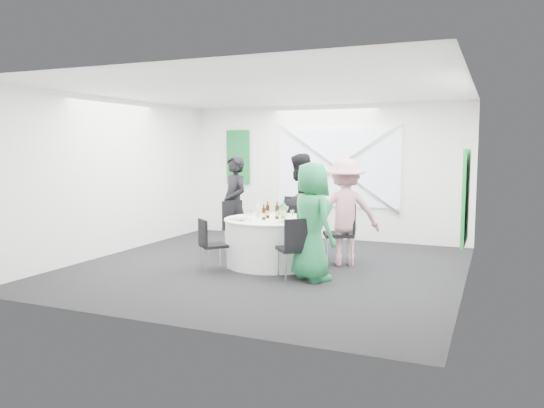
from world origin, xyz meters
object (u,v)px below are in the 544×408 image
at_px(chair_back, 293,220).
at_px(person_man_back, 299,203).
at_px(chair_back_left, 236,223).
at_px(chair_front_right, 295,244).
at_px(banquet_table, 272,242).
at_px(chair_front_left, 209,241).
at_px(clear_water_bottle, 258,211).
at_px(person_woman_pink, 345,212).
at_px(person_man_back_left, 235,204).
at_px(person_woman_green, 312,221).
at_px(green_water_bottle, 283,211).
at_px(chair_back_right, 344,228).

xyz_separation_m(chair_back, person_man_back, (0.10, 0.06, 0.30)).
height_order(chair_back_left, chair_front_right, chair_back_left).
xyz_separation_m(banquet_table, chair_front_left, (-0.70, -0.83, 0.09)).
xyz_separation_m(chair_back, clear_water_bottle, (-0.19, -1.12, 0.27)).
xyz_separation_m(person_man_back, person_woman_pink, (1.05, -0.71, -0.04)).
bearing_deg(chair_back_left, chair_back, -27.27).
relative_size(person_man_back_left, person_man_back, 0.98).
bearing_deg(chair_front_right, chair_back, -109.02).
xyz_separation_m(banquet_table, chair_back, (-0.04, 1.08, 0.22)).
xyz_separation_m(person_man_back_left, person_man_back, (1.11, 0.43, 0.02)).
relative_size(person_woman_pink, person_woman_green, 1.02).
bearing_deg(person_man_back_left, person_woman_pink, 26.80).
height_order(chair_back, green_water_bottle, green_water_bottle).
bearing_deg(clear_water_bottle, chair_front_left, -120.79).
relative_size(person_man_back, person_woman_green, 1.06).
xyz_separation_m(chair_back_right, person_man_back, (-1.02, 0.67, 0.30)).
xyz_separation_m(chair_front_left, person_woman_green, (1.62, 0.13, 0.38)).
relative_size(chair_front_right, person_man_back_left, 0.52).
xyz_separation_m(green_water_bottle, clear_water_bottle, (-0.41, -0.08, -0.01)).
bearing_deg(person_man_back, person_man_back_left, -65.86).
height_order(banquet_table, person_man_back, person_man_back).
bearing_deg(chair_back, chair_front_right, -70.54).
height_order(banquet_table, chair_back_left, chair_back_left).
distance_m(chair_back, person_man_back_left, 1.11).
xyz_separation_m(banquet_table, chair_back_right, (1.08, 0.47, 0.22)).
relative_size(person_woman_green, green_water_bottle, 5.53).
relative_size(chair_front_left, person_man_back, 0.45).
height_order(chair_back, chair_front_left, chair_back).
distance_m(chair_back_left, clear_water_bottle, 0.91).
height_order(chair_front_left, person_woman_pink, person_woman_pink).
xyz_separation_m(chair_back_right, chair_front_left, (-1.79, -1.30, -0.13)).
height_order(chair_back_left, person_woman_green, person_woman_green).
bearing_deg(person_man_back, clear_water_bottle, -10.84).
distance_m(chair_back_left, person_woman_green, 2.20).
relative_size(chair_front_left, person_woman_pink, 0.47).
bearing_deg(chair_front_left, person_woman_green, -135.08).
bearing_deg(chair_back, clear_water_bottle, -101.71).
xyz_separation_m(chair_front_right, person_woman_green, (0.20, 0.15, 0.32)).
height_order(person_man_back_left, person_man_back, person_man_back).
height_order(chair_back_right, chair_front_left, chair_back_right).
relative_size(banquet_table, chair_front_right, 1.71).
relative_size(chair_back, green_water_bottle, 3.30).
height_order(chair_back_right, person_woman_pink, person_woman_pink).
bearing_deg(chair_front_left, chair_back, -68.89).
xyz_separation_m(chair_front_right, person_woman_pink, (0.39, 1.28, 0.33)).
relative_size(person_man_back_left, person_woman_green, 1.03).
relative_size(chair_back_left, person_woman_green, 0.57).
height_order(chair_back_left, person_man_back_left, person_man_back_left).
distance_m(chair_back_left, person_man_back_left, 0.41).
xyz_separation_m(chair_back_right, person_man_back_left, (-2.13, 0.24, 0.28)).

